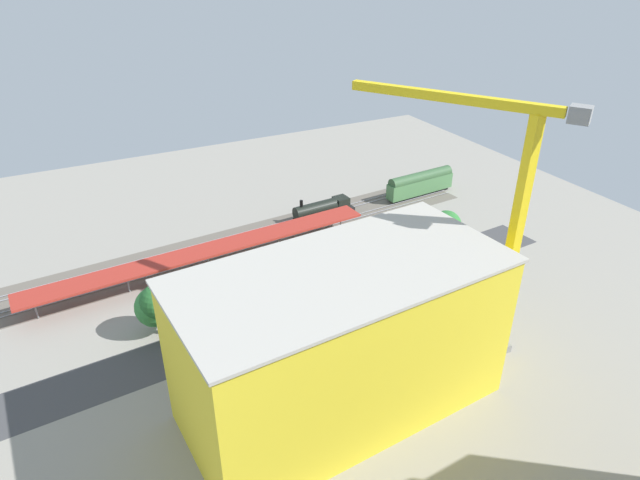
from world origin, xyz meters
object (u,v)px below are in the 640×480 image
(parked_car_1, at_px, (342,306))
(street_tree_3, at_px, (232,287))
(platform_canopy_near, at_px, (207,250))
(street_tree_4, at_px, (446,225))
(locomotive, at_px, (324,209))
(passenger_coach, at_px, (420,183))
(tower_crane, at_px, (497,208))
(street_tree_5, at_px, (155,307))
(parked_car_2, at_px, (307,319))
(box_truck_0, at_px, (253,342))
(traffic_light, at_px, (306,272))
(construction_building, at_px, (342,342))
(street_tree_2, at_px, (216,293))
(parked_car_3, at_px, (269,329))
(street_tree_0, at_px, (340,252))
(parked_car_0, at_px, (380,295))
(parked_car_4, at_px, (228,343))
(street_tree_1, at_px, (158,302))
(parked_car_5, at_px, (189,356))

(parked_car_1, bearing_deg, street_tree_3, -25.25)
(platform_canopy_near, xyz_separation_m, street_tree_4, (-43.09, 14.57, 1.60))
(locomotive, relative_size, passenger_coach, 0.81)
(tower_crane, distance_m, street_tree_5, 51.80)
(parked_car_2, xyz_separation_m, box_truck_0, (10.00, 2.51, 0.96))
(street_tree_5, relative_size, traffic_light, 1.26)
(tower_crane, bearing_deg, construction_building, 3.41)
(platform_canopy_near, xyz_separation_m, street_tree_2, (2.98, 14.23, 0.13))
(locomotive, relative_size, street_tree_2, 2.31)
(street_tree_3, bearing_deg, parked_car_3, 112.11)
(construction_building, distance_m, street_tree_0, 30.84)
(street_tree_3, bearing_deg, parked_car_1, 154.75)
(parked_car_0, distance_m, parked_car_4, 27.22)
(parked_car_2, bearing_deg, street_tree_1, -20.04)
(street_tree_3, bearing_deg, tower_crane, 141.14)
(parked_car_4, distance_m, street_tree_3, 9.73)
(street_tree_0, xyz_separation_m, street_tree_3, (20.50, 1.18, -0.54))
(parked_car_4, distance_m, street_tree_2, 9.53)
(street_tree_1, xyz_separation_m, street_tree_3, (-11.69, -0.18, -1.03))
(construction_building, xyz_separation_m, street_tree_1, (17.36, -25.27, -4.19))
(locomotive, distance_m, tower_crane, 53.05)
(locomotive, xyz_separation_m, street_tree_1, (41.51, 25.03, 4.05))
(parked_car_2, bearing_deg, street_tree_0, -141.06)
(platform_canopy_near, bearing_deg, tower_crane, 126.89)
(traffic_light, bearing_deg, street_tree_4, -178.85)
(tower_crane, bearing_deg, street_tree_2, -37.60)
(traffic_light, bearing_deg, parked_car_3, 36.70)
(platform_canopy_near, relative_size, tower_crane, 1.75)
(locomotive, bearing_deg, parked_car_2, 57.93)
(parked_car_1, xyz_separation_m, parked_car_5, (25.84, 0.53, -0.02))
(platform_canopy_near, distance_m, street_tree_1, 19.63)
(platform_canopy_near, xyz_separation_m, parked_car_2, (-8.90, 22.98, -3.28))
(construction_building, distance_m, box_truck_0, 18.44)
(street_tree_3, height_order, street_tree_5, street_tree_3)
(street_tree_4, bearing_deg, construction_building, 34.51)
(street_tree_5, bearing_deg, street_tree_2, -178.59)
(locomotive, height_order, street_tree_1, street_tree_1)
(street_tree_0, distance_m, street_tree_2, 23.10)
(locomotive, relative_size, traffic_light, 2.37)
(traffic_light, bearing_deg, parked_car_4, 25.07)
(locomotive, xyz_separation_m, construction_building, (24.15, 50.30, 8.24))
(platform_canopy_near, bearing_deg, traffic_light, 129.85)
(traffic_light, bearing_deg, street_tree_5, -1.62)
(parked_car_5, distance_m, street_tree_4, 54.21)
(construction_building, distance_m, street_tree_5, 32.05)
(passenger_coach, bearing_deg, street_tree_1, 20.40)
(parked_car_2, bearing_deg, parked_car_1, -177.63)
(parked_car_1, bearing_deg, passenger_coach, -140.67)
(parked_car_3, relative_size, tower_crane, 0.12)
(street_tree_1, height_order, street_tree_3, street_tree_1)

